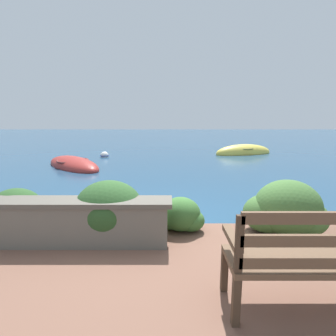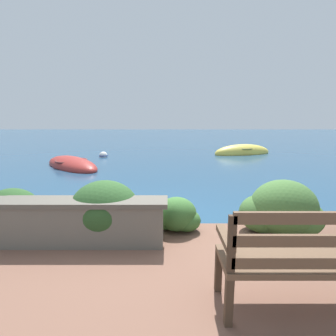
{
  "view_description": "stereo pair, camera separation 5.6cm",
  "coord_description": "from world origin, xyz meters",
  "px_view_note": "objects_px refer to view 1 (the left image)",
  "views": [
    {
      "loc": [
        0.24,
        -3.77,
        1.8
      ],
      "look_at": [
        0.25,
        3.85,
        0.35
      ],
      "focal_mm": 28.0,
      "sensor_mm": 36.0,
      "label": 1
    },
    {
      "loc": [
        0.29,
        -3.77,
        1.8
      ],
      "look_at": [
        0.25,
        3.85,
        0.35
      ],
      "focal_mm": 28.0,
      "sensor_mm": 36.0,
      "label": 2
    }
  ],
  "objects_px": {
    "rowboat_mid": "(243,153)",
    "mooring_buoy": "(104,156)",
    "park_bench": "(309,257)",
    "rowboat_nearest": "(72,165)"
  },
  "relations": [
    {
      "from": "park_bench",
      "to": "rowboat_mid",
      "type": "xyz_separation_m",
      "value": [
        2.73,
        11.37,
        -0.63
      ]
    },
    {
      "from": "park_bench",
      "to": "rowboat_mid",
      "type": "bearing_deg",
      "value": 80.66
    },
    {
      "from": "rowboat_mid",
      "to": "park_bench",
      "type": "bearing_deg",
      "value": -121.09
    },
    {
      "from": "rowboat_mid",
      "to": "mooring_buoy",
      "type": "distance_m",
      "value": 6.95
    },
    {
      "from": "rowboat_mid",
      "to": "mooring_buoy",
      "type": "relative_size",
      "value": 7.86
    },
    {
      "from": "park_bench",
      "to": "mooring_buoy",
      "type": "distance_m",
      "value": 11.17
    },
    {
      "from": "park_bench",
      "to": "rowboat_mid",
      "type": "relative_size",
      "value": 0.4
    },
    {
      "from": "rowboat_nearest",
      "to": "park_bench",
      "type": "bearing_deg",
      "value": 167.42
    },
    {
      "from": "rowboat_nearest",
      "to": "mooring_buoy",
      "type": "bearing_deg",
      "value": -56.2
    },
    {
      "from": "rowboat_nearest",
      "to": "mooring_buoy",
      "type": "height_order",
      "value": "rowboat_nearest"
    }
  ]
}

